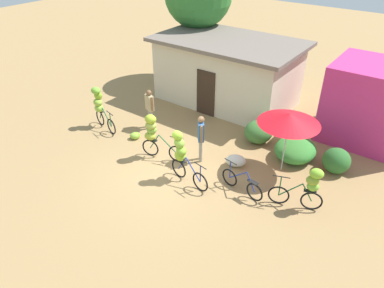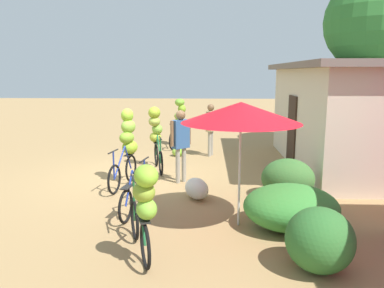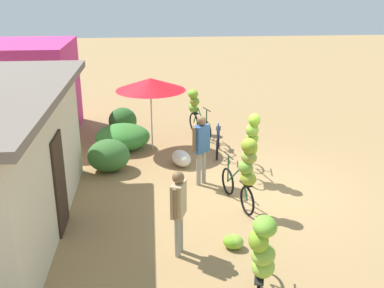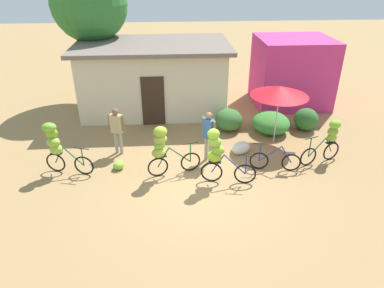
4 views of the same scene
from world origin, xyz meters
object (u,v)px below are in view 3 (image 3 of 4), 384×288
Objects in this scene: bicycle_center_loaded at (251,142)px; bicycle_rightmost at (196,108)px; market_umbrella at (151,84)px; produce_sack at (181,158)px; banana_pile_on_ground at (234,242)px; person_vendor at (201,143)px; bicycle_by_shop at (218,142)px; shop_pink at (29,90)px; person_bystander at (179,205)px; bicycle_leftmost at (262,256)px; bicycle_near_pile at (245,168)px.

bicycle_rightmost is (3.79, 1.03, -0.16)m from bicycle_center_loaded.
produce_sack is at bearing -150.71° from market_umbrella.
banana_pile_on_ground is 0.29× the size of person_vendor.
bicycle_rightmost is (1.87, 0.47, 0.52)m from bicycle_by_shop.
market_umbrella is (-1.74, -3.88, 0.50)m from shop_pink.
market_umbrella reaches higher than person_bystander.
bicycle_leftmost reaches higher than bicycle_by_shop.
person_bystander is at bearing 164.09° from bicycle_by_shop.
bicycle_center_loaded is 1.08× the size of person_bystander.
bicycle_rightmost is (1.36, -1.43, -1.13)m from market_umbrella.
bicycle_rightmost reaches higher than bicycle_by_shop.
bicycle_leftmost is 1.00× the size of bicycle_near_pile.
person_vendor is (-2.58, -1.19, -0.89)m from market_umbrella.
shop_pink reaches higher than bicycle_leftmost.
bicycle_leftmost is at bearing -178.99° from bicycle_rightmost.
bicycle_center_loaded is (4.86, -0.88, 0.01)m from bicycle_leftmost.
produce_sack is 1.54m from person_vendor.
shop_pink reaches higher than person_bystander.
bicycle_rightmost is at bearing -94.12° from shop_pink.
bicycle_center_loaded is at bearing -16.40° from bicycle_near_pile.
person_vendor is 1.06× the size of person_bystander.
bicycle_near_pile is at bearing -44.39° from person_bystander.
bicycle_rightmost is 0.86× the size of person_vendor.
produce_sack is at bearing 127.57° from bicycle_by_shop.
market_umbrella is 1.35× the size of bicycle_by_shop.
market_umbrella is at bearing 45.35° from bicycle_center_loaded.
shop_pink is 1.78× the size of bicycle_center_loaded.
bicycle_leftmost is at bearing 169.77° from bicycle_center_loaded.
person_vendor reaches higher than bicycle_rightmost.
person_vendor is (-1.20, -0.42, 0.87)m from produce_sack.
bicycle_leftmost is 6.82m from bicycle_by_shop.
market_umbrella is 5.70m from person_bystander.
bicycle_near_pile reaches higher than bicycle_by_shop.
banana_pile_on_ground is (-5.50, -1.50, -1.85)m from market_umbrella.
person_bystander is (-3.17, 2.01, 0.00)m from bicycle_center_loaded.
person_bystander is at bearing 147.66° from bicycle_center_loaded.
person_bystander is (-5.09, 1.45, 0.68)m from bicycle_by_shop.
bicycle_near_pile is 1.66m from person_vendor.
bicycle_near_pile is at bearing -174.09° from bicycle_rightmost.
banana_pile_on_ground is 0.74× the size of produce_sack.
bicycle_by_shop is at bearing -111.27° from shop_pink.
market_umbrella is at bearing 26.26° from bicycle_near_pile.
bicycle_near_pile reaches higher than person_bystander.
bicycle_by_shop is 1.43m from produce_sack.
bicycle_near_pile is 3.29× the size of banana_pile_on_ground.
bicycle_near_pile is (-5.77, -5.87, -0.48)m from shop_pink.
bicycle_near_pile reaches higher than banana_pile_on_ground.
banana_pile_on_ground is at bearing 161.76° from bicycle_near_pile.
bicycle_center_loaded reaches higher than bicycle_near_pile.
produce_sack is at bearing 19.26° from person_vendor.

